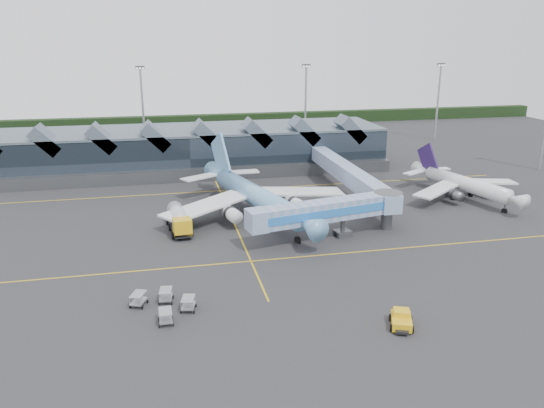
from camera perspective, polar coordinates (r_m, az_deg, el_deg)
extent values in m
plane|color=#272729|center=(80.78, -3.27, -3.94)|extent=(260.00, 260.00, 0.00)
cube|color=gold|center=(73.48, -2.28, -6.16)|extent=(120.00, 0.25, 0.01)
cube|color=gold|center=(107.12, -5.63, 1.43)|extent=(120.00, 0.25, 0.01)
cube|color=gold|center=(90.07, -4.28, -1.66)|extent=(0.25, 60.00, 0.01)
cube|color=black|center=(186.74, -8.67, 8.82)|extent=(260.00, 4.00, 4.00)
cube|color=black|center=(125.04, -9.07, 5.75)|extent=(90.00, 20.00, 9.00)
cube|color=#51606C|center=(124.19, -9.18, 7.87)|extent=(90.00, 20.00, 0.60)
cube|color=#505357|center=(115.04, -8.66, 3.11)|extent=(90.00, 2.50, 2.60)
cube|color=#51606C|center=(119.28, -23.09, 6.35)|extent=(6.43, 6.00, 6.43)
cube|color=#51606C|center=(117.69, -17.81, 6.78)|extent=(6.43, 6.00, 6.43)
cube|color=#51606C|center=(117.11, -12.42, 7.16)|extent=(6.43, 6.00, 6.43)
cube|color=#51606C|center=(117.57, -7.01, 7.48)|extent=(6.43, 6.00, 6.43)
cube|color=#51606C|center=(119.04, -1.69, 7.72)|extent=(6.43, 6.00, 6.43)
cube|color=#51606C|center=(121.50, 3.46, 7.90)|extent=(6.43, 6.00, 6.43)
cube|color=#51606C|center=(124.88, 8.38, 8.00)|extent=(6.43, 6.00, 6.43)
cylinder|color=#93959B|center=(147.57, -13.71, 9.80)|extent=(0.56, 0.56, 22.00)
cube|color=#505357|center=(146.60, -14.03, 14.06)|extent=(2.40, 0.50, 0.90)
cylinder|color=#93959B|center=(153.21, 3.62, 10.52)|extent=(0.56, 0.56, 22.00)
cube|color=#505357|center=(152.27, 3.71, 14.63)|extent=(2.40, 0.50, 0.90)
cylinder|color=#93959B|center=(166.73, 17.40, 10.34)|extent=(0.56, 0.56, 22.00)
cube|color=#505357|center=(165.87, 17.75, 14.10)|extent=(2.40, 0.50, 0.90)
cylinder|color=#68A5D2|center=(89.65, -1.55, 0.80)|extent=(11.10, 27.95, 3.46)
cone|color=#68A5D2|center=(76.04, 4.05, -2.34)|extent=(4.66, 5.59, 3.46)
cube|color=black|center=(75.32, 4.30, -1.95)|extent=(1.36, 0.69, 0.48)
cone|color=#68A5D2|center=(104.74, -5.82, 3.32)|extent=(5.11, 7.13, 3.46)
cube|color=white|center=(87.44, -7.09, -0.18)|extent=(15.97, 13.14, 1.14)
cube|color=white|center=(94.92, 2.92, 1.35)|extent=(15.92, 5.74, 1.14)
cylinder|color=white|center=(85.97, -4.46, -1.02)|extent=(3.40, 5.22, 2.15)
cylinder|color=white|center=(91.11, 2.34, 0.10)|extent=(3.40, 5.22, 2.15)
cube|color=#68A5D2|center=(102.47, -5.53, 5.09)|extent=(2.85, 8.64, 9.55)
cube|color=white|center=(102.15, -7.76, 2.88)|extent=(7.66, 6.05, 0.23)
cube|color=white|center=(105.32, -3.42, 3.46)|extent=(7.32, 3.07, 0.23)
cylinder|color=#505357|center=(79.55, 2.77, -3.50)|extent=(0.26, 0.26, 2.01)
cylinder|color=#505357|center=(90.30, -3.55, -0.93)|extent=(0.26, 0.26, 2.01)
cylinder|color=#505357|center=(92.78, -0.25, -0.38)|extent=(0.26, 0.26, 2.01)
cylinder|color=black|center=(79.78, 2.77, -3.93)|extent=(0.75, 1.35, 1.28)
cylinder|color=white|center=(106.68, 20.18, 2.01)|extent=(7.58, 19.36, 2.76)
cone|color=white|center=(99.70, 24.86, 0.41)|extent=(3.51, 3.90, 2.76)
cube|color=black|center=(99.31, 25.08, 0.67)|extent=(1.10, 0.59, 0.48)
cone|color=white|center=(114.70, 15.93, 3.56)|extent=(3.79, 4.97, 2.76)
cube|color=white|center=(102.88, 17.33, 1.47)|extent=(11.58, 9.22, 0.92)
cube|color=white|center=(112.07, 22.10, 2.25)|extent=(11.65, 4.22, 0.92)
cylinder|color=#505357|center=(103.03, 19.02, 0.93)|extent=(2.49, 3.63, 1.71)
cylinder|color=#505357|center=(109.23, 22.19, 1.49)|extent=(2.49, 3.63, 1.71)
cube|color=#2B194B|center=(113.36, 16.41, 4.68)|extent=(1.98, 6.09, 6.72)
cube|color=white|center=(112.06, 15.04, 3.31)|extent=(5.53, 4.22, 0.23)
cube|color=white|center=(116.22, 17.33, 3.61)|extent=(5.28, 2.00, 0.23)
cylinder|color=#505357|center=(101.60, 23.75, -0.43)|extent=(0.26, 0.26, 1.60)
cylinder|color=#505357|center=(106.13, 18.87, 0.85)|extent=(0.26, 0.26, 1.60)
cylinder|color=#505357|center=(109.46, 20.60, 1.16)|extent=(0.26, 0.26, 1.60)
cylinder|color=black|center=(101.74, 23.71, -0.71)|extent=(0.66, 1.09, 1.02)
cube|color=#7395C0|center=(80.19, 5.82, -0.70)|extent=(20.67, 7.20, 2.97)
cube|color=blue|center=(78.89, 6.38, -1.03)|extent=(20.07, 4.31, 1.23)
cube|color=#7395C0|center=(75.47, -1.64, -1.79)|extent=(3.28, 3.75, 3.07)
cylinder|color=#505357|center=(82.43, 7.63, -1.93)|extent=(0.72, 0.72, 4.57)
cube|color=#505357|center=(83.05, 7.58, -3.12)|extent=(2.82, 2.51, 0.92)
cylinder|color=black|center=(82.58, 6.96, -3.29)|extent=(0.59, 0.99, 0.92)
cylinder|color=black|center=(83.60, 8.17, -3.08)|extent=(0.59, 0.99, 0.92)
cylinder|color=#505357|center=(86.14, 12.34, 0.27)|extent=(4.50, 4.50, 3.07)
cylinder|color=#505357|center=(86.82, 12.25, -1.17)|extent=(1.84, 1.84, 4.57)
cube|color=black|center=(85.60, -9.96, -2.32)|extent=(3.67, 10.34, 0.56)
cube|color=gold|center=(81.64, -9.62, -2.41)|extent=(2.93, 2.73, 2.47)
cube|color=black|center=(80.61, -9.55, -2.25)|extent=(2.48, 0.41, 1.12)
cylinder|color=silver|center=(86.38, -10.14, -1.09)|extent=(3.21, 6.74, 2.59)
sphere|color=silver|center=(89.46, -10.44, -0.45)|extent=(2.47, 2.47, 2.47)
sphere|color=silver|center=(83.31, -9.83, -1.77)|extent=(2.47, 2.47, 2.47)
cylinder|color=black|center=(82.40, -10.58, -3.36)|extent=(0.50, 1.16, 1.12)
cylinder|color=black|center=(82.74, -8.65, -3.17)|extent=(0.50, 1.16, 1.12)
cylinder|color=black|center=(86.07, -10.93, -2.47)|extent=(0.50, 1.16, 1.12)
cylinder|color=black|center=(86.40, -9.08, -2.29)|extent=(0.50, 1.16, 1.12)
cylinder|color=black|center=(88.71, -11.16, -1.88)|extent=(0.50, 1.16, 1.12)
cylinder|color=black|center=(89.03, -9.37, -1.70)|extent=(0.50, 1.16, 1.12)
cube|color=gold|center=(59.31, 13.74, -12.13)|extent=(3.13, 3.86, 0.93)
cube|color=gold|center=(59.46, 13.75, -11.28)|extent=(2.10, 2.00, 0.65)
cube|color=black|center=(57.90, 13.83, -13.19)|extent=(1.48, 1.17, 0.28)
cylinder|color=black|center=(58.39, 12.72, -12.87)|extent=(0.53, 0.79, 0.74)
cylinder|color=black|center=(58.59, 14.86, -12.93)|extent=(0.53, 0.79, 0.74)
cylinder|color=black|center=(60.33, 12.62, -11.81)|extent=(0.53, 0.79, 0.74)
cylinder|color=black|center=(60.52, 14.68, -11.87)|extent=(0.53, 0.79, 0.74)
cube|color=#9C9FA4|center=(63.84, -11.33, -9.83)|extent=(1.64, 2.32, 0.15)
cube|color=#9C9FA4|center=(63.43, -11.38, -9.08)|extent=(1.64, 2.32, 0.08)
cylinder|color=black|center=(64.62, -10.58, -9.79)|extent=(0.16, 0.37, 0.35)
cube|color=#9C9FA4|center=(61.59, -8.98, -10.76)|extent=(1.83, 2.41, 0.15)
cube|color=#9C9FA4|center=(61.16, -9.02, -9.99)|extent=(1.83, 2.41, 0.08)
cylinder|color=black|center=(62.33, -8.17, -10.74)|extent=(0.19, 0.37, 0.35)
cube|color=#9C9FA4|center=(63.67, -14.15, -10.11)|extent=(2.07, 2.51, 0.15)
cube|color=#9C9FA4|center=(63.26, -14.21, -9.36)|extent=(2.07, 2.51, 0.08)
cylinder|color=black|center=(64.20, -13.23, -10.16)|extent=(0.24, 0.37, 0.35)
cube|color=#9C9FA4|center=(59.43, -11.36, -12.02)|extent=(1.42, 2.19, 0.15)
cube|color=#9C9FA4|center=(58.98, -11.42, -11.23)|extent=(1.42, 2.19, 0.08)
cylinder|color=black|center=(60.30, -10.67, -11.90)|extent=(0.13, 0.36, 0.35)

